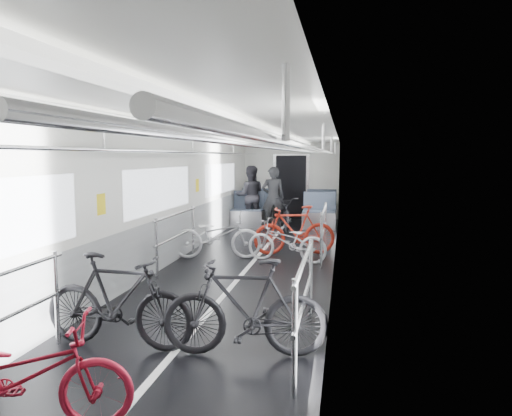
{
  "coord_description": "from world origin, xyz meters",
  "views": [
    {
      "loc": [
        1.65,
        -7.45,
        1.98
      ],
      "look_at": [
        0.0,
        1.1,
        0.99
      ],
      "focal_mm": 32.0,
      "sensor_mm": 36.0,
      "label": 1
    }
  ],
  "objects_px": {
    "bike_right_mid": "(287,241)",
    "person_standing": "(273,198)",
    "bike_right_far": "(295,230)",
    "bike_right_near": "(245,308)",
    "bike_left_near": "(21,376)",
    "bike_left_mid": "(118,301)",
    "bike_left_far": "(217,235)",
    "bike_aisle": "(285,213)",
    "person_seated": "(250,196)"
  },
  "relations": [
    {
      "from": "bike_left_mid",
      "to": "person_seated",
      "type": "height_order",
      "value": "person_seated"
    },
    {
      "from": "bike_right_mid",
      "to": "person_standing",
      "type": "height_order",
      "value": "person_standing"
    },
    {
      "from": "bike_right_far",
      "to": "bike_right_near",
      "type": "bearing_deg",
      "value": -16.28
    },
    {
      "from": "bike_aisle",
      "to": "bike_right_mid",
      "type": "bearing_deg",
      "value": -96.08
    },
    {
      "from": "bike_right_far",
      "to": "bike_aisle",
      "type": "xyz_separation_m",
      "value": [
        -0.6,
        3.14,
        -0.04
      ]
    },
    {
      "from": "bike_left_near",
      "to": "person_seated",
      "type": "xyz_separation_m",
      "value": [
        -0.36,
        9.89,
        0.44
      ]
    },
    {
      "from": "bike_left_far",
      "to": "bike_right_far",
      "type": "height_order",
      "value": "bike_right_far"
    },
    {
      "from": "bike_left_far",
      "to": "person_standing",
      "type": "bearing_deg",
      "value": -18.52
    },
    {
      "from": "bike_right_mid",
      "to": "person_standing",
      "type": "bearing_deg",
      "value": -158.72
    },
    {
      "from": "bike_left_near",
      "to": "person_standing",
      "type": "distance_m",
      "value": 9.54
    },
    {
      "from": "bike_left_near",
      "to": "bike_left_mid",
      "type": "relative_size",
      "value": 0.96
    },
    {
      "from": "bike_left_mid",
      "to": "person_standing",
      "type": "height_order",
      "value": "person_standing"
    },
    {
      "from": "person_standing",
      "to": "bike_right_mid",
      "type": "bearing_deg",
      "value": 90.55
    },
    {
      "from": "bike_right_near",
      "to": "bike_right_far",
      "type": "bearing_deg",
      "value": 172.67
    },
    {
      "from": "person_standing",
      "to": "bike_right_far",
      "type": "bearing_deg",
      "value": 94.35
    },
    {
      "from": "bike_right_near",
      "to": "bike_aisle",
      "type": "bearing_deg",
      "value": 176.92
    },
    {
      "from": "bike_right_mid",
      "to": "bike_right_far",
      "type": "xyz_separation_m",
      "value": [
        0.08,
        0.67,
        0.1
      ]
    },
    {
      "from": "bike_right_far",
      "to": "bike_left_near",
      "type": "bearing_deg",
      "value": -28.02
    },
    {
      "from": "bike_right_far",
      "to": "bike_aisle",
      "type": "relative_size",
      "value": 0.96
    },
    {
      "from": "bike_right_mid",
      "to": "bike_right_far",
      "type": "bearing_deg",
      "value": -177.94
    },
    {
      "from": "bike_aisle",
      "to": "bike_left_far",
      "type": "bearing_deg",
      "value": -116.61
    },
    {
      "from": "bike_aisle",
      "to": "bike_left_near",
      "type": "bearing_deg",
      "value": -108.01
    },
    {
      "from": "bike_right_near",
      "to": "bike_right_mid",
      "type": "height_order",
      "value": "bike_right_near"
    },
    {
      "from": "bike_right_near",
      "to": "bike_right_far",
      "type": "height_order",
      "value": "bike_right_far"
    },
    {
      "from": "person_standing",
      "to": "bike_left_near",
      "type": "bearing_deg",
      "value": 76.02
    },
    {
      "from": "bike_right_near",
      "to": "person_seated",
      "type": "xyz_separation_m",
      "value": [
        -1.66,
        8.36,
        0.36
      ]
    },
    {
      "from": "bike_left_far",
      "to": "bike_right_near",
      "type": "distance_m",
      "value": 4.42
    },
    {
      "from": "bike_left_far",
      "to": "person_standing",
      "type": "height_order",
      "value": "person_standing"
    },
    {
      "from": "bike_left_mid",
      "to": "bike_aisle",
      "type": "relative_size",
      "value": 0.96
    },
    {
      "from": "bike_right_mid",
      "to": "person_seated",
      "type": "distance_m",
      "value": 4.56
    },
    {
      "from": "bike_left_mid",
      "to": "bike_right_far",
      "type": "distance_m",
      "value": 5.0
    },
    {
      "from": "bike_aisle",
      "to": "person_standing",
      "type": "bearing_deg",
      "value": 152.37
    },
    {
      "from": "bike_right_far",
      "to": "person_standing",
      "type": "xyz_separation_m",
      "value": [
        -0.94,
        3.22,
        0.35
      ]
    },
    {
      "from": "bike_left_near",
      "to": "bike_aisle",
      "type": "distance_m",
      "value": 9.47
    },
    {
      "from": "bike_right_mid",
      "to": "bike_left_near",
      "type": "bearing_deg",
      "value": -3.26
    },
    {
      "from": "bike_left_far",
      "to": "bike_right_mid",
      "type": "relative_size",
      "value": 1.13
    },
    {
      "from": "bike_left_near",
      "to": "bike_right_mid",
      "type": "bearing_deg",
      "value": -28.53
    },
    {
      "from": "person_standing",
      "to": "bike_left_mid",
      "type": "bearing_deg",
      "value": 75.48
    },
    {
      "from": "bike_left_far",
      "to": "bike_right_near",
      "type": "xyz_separation_m",
      "value": [
        1.47,
        -4.17,
        0.04
      ]
    },
    {
      "from": "bike_left_mid",
      "to": "bike_left_far",
      "type": "distance_m",
      "value": 4.22
    },
    {
      "from": "bike_left_far",
      "to": "person_seated",
      "type": "bearing_deg",
      "value": -8.26
    },
    {
      "from": "bike_right_mid",
      "to": "person_seated",
      "type": "relative_size",
      "value": 0.89
    },
    {
      "from": "person_seated",
      "to": "bike_right_near",
      "type": "bearing_deg",
      "value": 90.57
    },
    {
      "from": "bike_left_mid",
      "to": "bike_right_near",
      "type": "distance_m",
      "value": 1.33
    },
    {
      "from": "bike_left_near",
      "to": "bike_aisle",
      "type": "xyz_separation_m",
      "value": [
        0.68,
        9.44,
        0.04
      ]
    },
    {
      "from": "bike_left_mid",
      "to": "bike_right_far",
      "type": "relative_size",
      "value": 1.0
    },
    {
      "from": "bike_left_mid",
      "to": "bike_right_far",
      "type": "xyz_separation_m",
      "value": [
        1.31,
        4.82,
        0.0
      ]
    },
    {
      "from": "bike_right_far",
      "to": "bike_aisle",
      "type": "height_order",
      "value": "bike_right_far"
    },
    {
      "from": "bike_right_near",
      "to": "bike_left_far",
      "type": "bearing_deg",
      "value": -168.16
    },
    {
      "from": "bike_left_mid",
      "to": "bike_right_mid",
      "type": "xyz_separation_m",
      "value": [
        1.23,
        4.15,
        -0.1
      ]
    }
  ]
}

